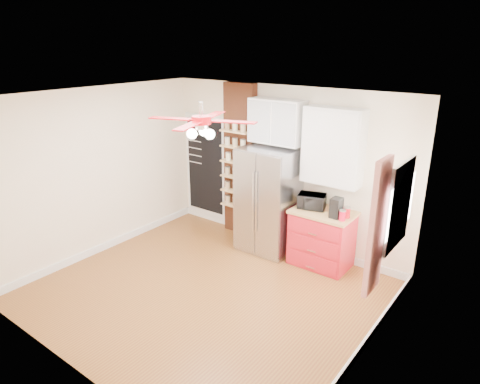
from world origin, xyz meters
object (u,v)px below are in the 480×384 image
Objects in this scene: toaster_oven at (312,201)px; coffee_maker at (336,208)px; fridge at (268,200)px; red_cabinet at (322,238)px; ceiling_fan at (201,121)px; canister_left at (342,216)px; pantry_jar_oats at (228,157)px.

coffee_maker is (0.46, -0.12, 0.04)m from toaster_oven.
fridge is 1.86× the size of red_cabinet.
toaster_oven is at bearing 67.34° from ceiling_fan.
coffee_maker is at bearing -31.94° from toaster_oven.
coffee_maker is at bearing 157.77° from canister_left.
pantry_jar_oats is at bearing 173.82° from canister_left.
pantry_jar_oats is at bearing 160.03° from toaster_oven.
red_cabinet is at bearing 158.13° from coffee_maker.
toaster_oven is at bearing 176.66° from red_cabinet.
red_cabinet is 2.27× the size of toaster_oven.
coffee_maker is 0.15m from canister_left.
fridge reaches higher than red_cabinet.
toaster_oven is (-0.21, 0.01, 0.56)m from red_cabinet.
fridge is 5.79× the size of coffee_maker.
toaster_oven is 0.48m from coffee_maker.
ceiling_fan is at bearing -60.76° from pantry_jar_oats.
coffee_maker reaches higher than red_cabinet.
coffee_maker is 2.25× the size of pantry_jar_oats.
fridge is 0.77m from toaster_oven.
red_cabinet is 7.00× the size of pantry_jar_oats.
ceiling_fan is at bearing -130.27° from canister_left.
ceiling_fan reaches higher than coffee_maker.
pantry_jar_oats is (-2.28, 0.25, 0.47)m from canister_left.
red_cabinet is at bearing 156.95° from canister_left.
fridge reaches higher than pantry_jar_oats.
red_cabinet is 3.11× the size of coffee_maker.
canister_left is (0.12, -0.05, -0.08)m from coffee_maker.
pantry_jar_oats reaches higher than red_cabinet.
red_cabinet is 2.75m from ceiling_fan.
ceiling_fan reaches higher than fridge.
ceiling_fan reaches higher than toaster_oven.
ceiling_fan reaches higher than red_cabinet.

